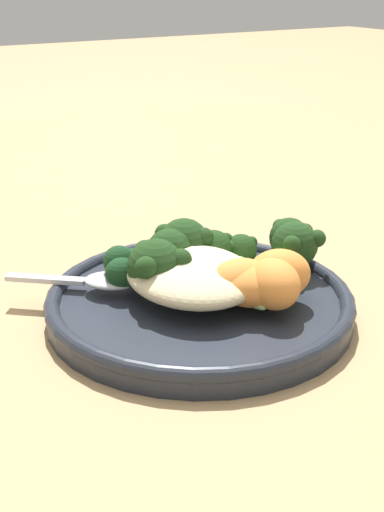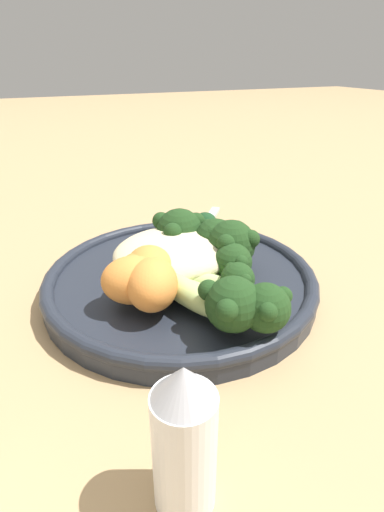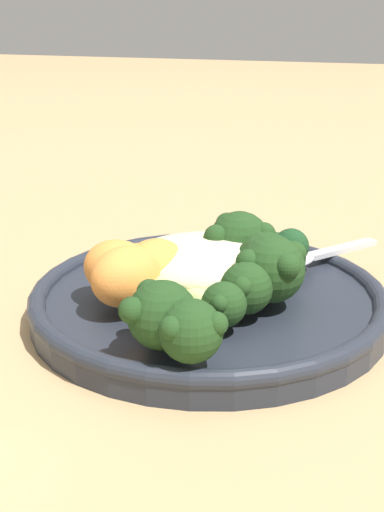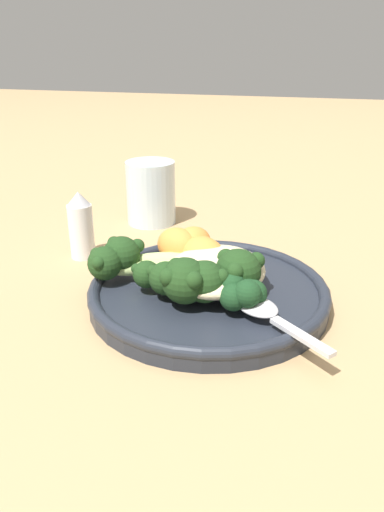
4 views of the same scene
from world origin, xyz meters
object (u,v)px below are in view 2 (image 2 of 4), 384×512
(broccoli_stalk_6, at_px, (188,246))
(broccoli_stalk_2, at_px, (210,279))
(broccoli_stalk_3, at_px, (210,267))
(broccoli_stalk_5, at_px, (210,244))
(sweet_potato_chunk_3, at_px, (152,284))
(salt_shaker, at_px, (184,440))
(sweet_potato_chunk_1, at_px, (143,274))
(quinoa_mound, at_px, (179,251))
(broccoli_stalk_0, at_px, (211,299))
(broccoli_stalk_1, at_px, (241,302))
(sweet_potato_chunk_2, at_px, (133,280))
(broccoli_stalk_7, at_px, (177,235))
(spoon, at_px, (200,231))
(broccoli_stalk_4, at_px, (223,247))
(sweet_potato_chunk_0, at_px, (150,268))
(plate, at_px, (185,282))
(kale_tuft, at_px, (200,231))

(broccoli_stalk_6, bearing_deg, broccoli_stalk_2, -133.44)
(broccoli_stalk_3, distance_m, broccoli_stalk_5, 0.03)
(sweet_potato_chunk_3, relative_size, salt_shaker, 0.58)
(broccoli_stalk_5, relative_size, sweet_potato_chunk_1, 1.84)
(quinoa_mound, xyz_separation_m, salt_shaker, (0.07, 0.18, 0.00))
(broccoli_stalk_0, height_order, broccoli_stalk_1, broccoli_stalk_0)
(broccoli_stalk_0, relative_size, sweet_potato_chunk_2, 2.33)
(sweet_potato_chunk_1, height_order, sweet_potato_chunk_2, sweet_potato_chunk_2)
(broccoli_stalk_7, relative_size, salt_shaker, 1.16)
(quinoa_mound, height_order, spoon, quinoa_mound)
(sweet_potato_chunk_2, bearing_deg, broccoli_stalk_1, 138.86)
(sweet_potato_chunk_1, bearing_deg, broccoli_stalk_3, 172.50)
(spoon, bearing_deg, broccoli_stalk_4, -150.13)
(sweet_potato_chunk_2, xyz_separation_m, sweet_potato_chunk_3, (-0.01, 0.01, 0.00))
(broccoli_stalk_6, bearing_deg, sweet_potato_chunk_2, 179.27)
(broccoli_stalk_6, distance_m, salt_shaker, 0.21)
(sweet_potato_chunk_0, relative_size, sweet_potato_chunk_3, 1.01)
(plate, relative_size, quinoa_mound, 2.12)
(broccoli_stalk_2, relative_size, broccoli_stalk_7, 0.92)
(broccoli_stalk_6, height_order, spoon, broccoli_stalk_6)
(broccoli_stalk_3, height_order, broccoli_stalk_6, broccoli_stalk_3)
(broccoli_stalk_1, xyz_separation_m, sweet_potato_chunk_3, (0.05, -0.04, 0.00))
(broccoli_stalk_5, xyz_separation_m, sweet_potato_chunk_3, (0.07, 0.05, 0.00))
(quinoa_mound, distance_m, broccoli_stalk_2, 0.05)
(broccoli_stalk_6, xyz_separation_m, sweet_potato_chunk_3, (0.06, 0.06, 0.01))
(sweet_potato_chunk_2, bearing_deg, salt_shaker, 82.12)
(quinoa_mound, relative_size, spoon, 1.17)
(sweet_potato_chunk_1, bearing_deg, broccoli_stalk_5, -161.32)
(sweet_potato_chunk_0, distance_m, kale_tuft, 0.09)
(broccoli_stalk_0, relative_size, salt_shaker, 1.35)
(sweet_potato_chunk_2, distance_m, spoon, 0.14)
(broccoli_stalk_4, distance_m, sweet_potato_chunk_3, 0.08)
(broccoli_stalk_0, height_order, broccoli_stalk_2, broccoli_stalk_0)
(broccoli_stalk_2, relative_size, sweet_potato_chunk_1, 1.59)
(sweet_potato_chunk_2, distance_m, sweet_potato_chunk_3, 0.02)
(plate, relative_size, broccoli_stalk_7, 2.51)
(plate, distance_m, broccoli_stalk_4, 0.05)
(broccoli_stalk_6, bearing_deg, broccoli_stalk_1, -128.72)
(broccoli_stalk_2, bearing_deg, broccoli_stalk_1, -48.01)
(plate, relative_size, broccoli_stalk_5, 2.38)
(broccoli_stalk_5, distance_m, sweet_potato_chunk_3, 0.08)
(plate, xyz_separation_m, broccoli_stalk_0, (0.01, 0.07, 0.03))
(plate, distance_m, broccoli_stalk_6, 0.03)
(broccoli_stalk_2, distance_m, sweet_potato_chunk_1, 0.05)
(broccoli_stalk_4, xyz_separation_m, sweet_potato_chunk_1, (0.07, 0.01, -0.00))
(sweet_potato_chunk_2, xyz_separation_m, kale_tuft, (-0.09, -0.07, -0.00))
(broccoli_stalk_0, bearing_deg, sweet_potato_chunk_2, -153.51)
(plate, distance_m, sweet_potato_chunk_3, 0.07)
(broccoli_stalk_1, height_order, broccoli_stalk_3, broccoli_stalk_1)
(broccoli_stalk_1, xyz_separation_m, broccoli_stalk_5, (-0.02, -0.09, 0.00))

